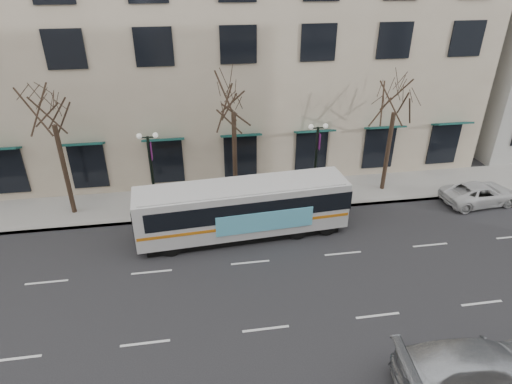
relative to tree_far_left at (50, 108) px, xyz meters
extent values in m
plane|color=black|center=(10.00, -8.80, -6.70)|extent=(160.00, 160.00, 0.00)
cube|color=gray|center=(15.00, 0.20, -6.62)|extent=(80.00, 4.00, 0.15)
cylinder|color=black|center=(0.00, 0.00, -3.83)|extent=(0.28, 0.28, 5.74)
cylinder|color=black|center=(10.00, 0.00, -3.72)|extent=(0.28, 0.28, 5.95)
cylinder|color=black|center=(20.00, 0.00, -3.97)|extent=(0.28, 0.28, 5.46)
cylinder|color=black|center=(5.00, -0.60, -4.20)|extent=(0.16, 0.16, 5.00)
cylinder|color=black|center=(5.00, -0.60, -6.55)|extent=(0.36, 0.36, 0.30)
cube|color=black|center=(5.00, -0.60, -1.75)|extent=(0.90, 0.06, 0.06)
sphere|color=silver|center=(4.55, -0.60, -1.65)|extent=(0.32, 0.32, 0.32)
sphere|color=silver|center=(5.45, -0.60, -1.65)|extent=(0.32, 0.32, 0.32)
cube|color=#641A61|center=(5.12, -0.60, -2.60)|extent=(0.04, 0.45, 1.00)
cylinder|color=black|center=(15.00, -0.60, -4.20)|extent=(0.16, 0.16, 5.00)
cylinder|color=black|center=(15.00, -0.60, -6.55)|extent=(0.36, 0.36, 0.30)
cube|color=black|center=(15.00, -0.60, -1.75)|extent=(0.90, 0.06, 0.06)
sphere|color=silver|center=(14.55, -0.60, -1.65)|extent=(0.32, 0.32, 0.32)
sphere|color=silver|center=(15.45, -0.60, -1.65)|extent=(0.32, 0.32, 0.32)
cube|color=#641A61|center=(15.12, -0.60, -2.60)|extent=(0.04, 0.45, 1.00)
cube|color=silver|center=(9.97, -3.83, -4.93)|extent=(11.76, 3.34, 2.66)
cube|color=black|center=(9.97, -3.83, -6.43)|extent=(10.81, 2.97, 0.44)
cube|color=black|center=(10.26, -3.81, -4.52)|extent=(11.30, 3.34, 1.06)
cube|color=orange|center=(9.97, -3.83, -5.39)|extent=(11.65, 3.36, 0.17)
cube|color=#62CDF0|center=(11.03, -5.04, -5.20)|extent=(5.31, 0.44, 1.16)
cube|color=silver|center=(9.97, -3.83, -3.57)|extent=(11.16, 3.05, 0.08)
cylinder|color=black|center=(6.00, -5.23, -6.21)|extent=(0.98, 0.34, 0.97)
cylinder|color=black|center=(5.84, -3.01, -6.21)|extent=(0.98, 0.34, 0.97)
cylinder|color=black|center=(12.95, -4.73, -6.21)|extent=(0.98, 0.34, 0.97)
cylinder|color=black|center=(12.79, -2.51, -6.21)|extent=(0.98, 0.34, 0.97)
cylinder|color=black|center=(14.68, -4.61, -6.21)|extent=(0.98, 0.34, 0.97)
cylinder|color=black|center=(14.53, -2.39, -6.21)|extent=(0.98, 0.34, 0.97)
imported|color=#9FA2A6|center=(17.06, -15.00, -5.82)|extent=(6.28, 3.04, 1.76)
imported|color=silver|center=(25.38, -2.60, -6.02)|extent=(5.04, 2.62, 1.36)
camera|label=1|loc=(7.55, -24.06, 7.00)|focal=30.00mm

